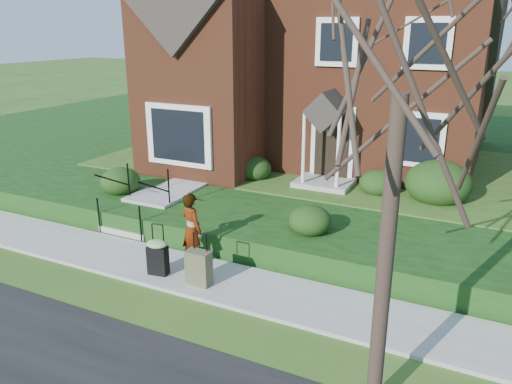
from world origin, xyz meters
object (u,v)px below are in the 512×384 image
Objects in this scene: front_steps at (145,209)px; tree_verge at (404,56)px; woman at (192,229)px; suitcase_olive at (199,268)px; suitcase_black at (158,255)px.

tree_verge reaches higher than front_steps.
front_steps is 2.85m from woman.
tree_verge is (4.55, -2.45, 3.80)m from woman.
tree_verge reaches higher than suitcase_olive.
suitcase_black is 6.68m from tree_verge.
front_steps is at bearing 150.75° from tree_verge.
suitcase_black is 1.00m from suitcase_olive.
suitcase_olive is at bearing -35.59° from front_steps.
suitcase_olive is 0.16× the size of tree_verge.
woman reaches higher than front_steps.
suitcase_olive is (3.04, -2.17, -0.04)m from front_steps.
tree_verge is at bearing -29.25° from front_steps.
tree_verge is at bearing -27.94° from suitcase_black.
suitcase_olive is (0.62, -0.72, -0.45)m from woman.
tree_verge is at bearing -23.25° from suitcase_olive.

